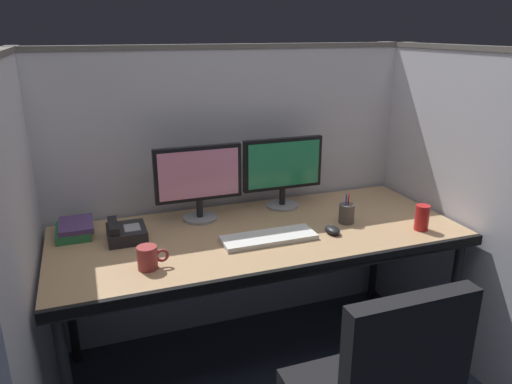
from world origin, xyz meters
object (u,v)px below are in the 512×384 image
Objects in this scene: monitor_left at (199,178)px; desk_phone at (125,233)px; desk at (260,242)px; keyboard_main at (269,238)px; pen_cup at (347,213)px; coffee_mug at (148,258)px; monitor_right at (283,168)px; book_stack at (74,229)px; computer_mouse at (332,230)px; soda_can at (422,218)px.

monitor_left is 0.43m from desk_phone.
keyboard_main reaches higher than desk.
coffee_mug is at bearing -171.09° from pen_cup.
monitor_right is at bearing 123.62° from pen_cup.
book_stack is at bearing -178.86° from monitor_right.
monitor_left reaches higher than coffee_mug.
coffee_mug is at bearing -148.85° from monitor_right.
computer_mouse is (0.54, -0.38, -0.20)m from monitor_left.
coffee_mug reaches higher than desk.
pen_cup is 1.29m from book_stack.
desk_phone is (-0.61, 0.23, 0.02)m from keyboard_main.
monitor_right reaches higher than computer_mouse.
soda_can is (0.72, -0.13, 0.05)m from keyboard_main.
keyboard_main is (0.01, -0.09, 0.06)m from desk.
keyboard_main is 0.56m from coffee_mug.
monitor_right reaches higher than desk.
coffee_mug is (-0.32, -0.44, -0.17)m from monitor_left.
coffee_mug is at bearing -58.28° from book_stack.
monitor_right is 0.46m from computer_mouse.
monitor_left is 2.26× the size of desk_phone.
desk_phone is at bearing 167.48° from desk.
book_stack is 1.73× the size of soda_can.
pen_cup is 0.80× the size of desk_phone.
pen_cup reaches higher than soda_can.
pen_cup is at bearing -3.99° from desk.
monitor_right is 0.73m from soda_can.
coffee_mug is at bearing -175.97° from computer_mouse.
desk_phone is at bearing 164.80° from soda_can.
monitor_right is 3.41× the size of coffee_mug.
keyboard_main is at bearing 9.50° from coffee_mug.
computer_mouse reaches higher than desk.
coffee_mug is (-0.98, -0.15, -0.00)m from pen_cup.
book_stack is 1.67× the size of coffee_mug.
pen_cup is at bearing -13.09° from book_stack.
desk_phone is at bearing -161.77° from monitor_left.
monitor_left is 3.52× the size of soda_can.
pen_cup is 0.99m from coffee_mug.
coffee_mug is at bearing 178.05° from soda_can.
soda_can is (0.42, -0.10, 0.04)m from computer_mouse.
soda_can is at bearing -45.69° from monitor_right.
monitor_left is at bearing 54.42° from coffee_mug.
computer_mouse is at bearing -143.48° from pen_cup.
coffee_mug is at bearing -161.25° from desk.
monitor_left is 2.04× the size of book_stack.
book_stack is 0.52m from coffee_mug.
pen_cup reaches higher than book_stack.
pen_cup reaches higher than keyboard_main.
pen_cup is (0.44, -0.03, 0.10)m from desk.
computer_mouse is at bearing -35.26° from monitor_left.
desk_phone reaches higher than keyboard_main.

